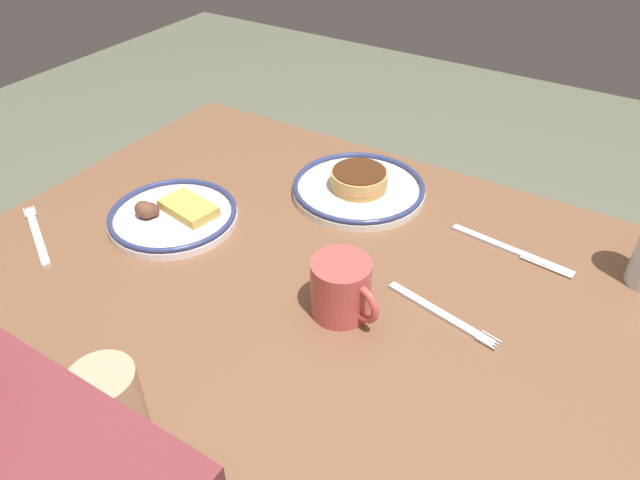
# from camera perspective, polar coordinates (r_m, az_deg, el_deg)

# --- Properties ---
(dining_table) EXTENTS (1.23, 0.83, 0.75)m
(dining_table) POSITION_cam_1_polar(r_m,az_deg,el_deg) (1.03, 0.84, -6.67)
(dining_table) COLOR brown
(dining_table) RESTS_ON ground_plane
(plate_near_main) EXTENTS (0.24, 0.24, 0.05)m
(plate_near_main) POSITION_cam_1_polar(r_m,az_deg,el_deg) (1.11, -14.21, 2.39)
(plate_near_main) COLOR white
(plate_near_main) RESTS_ON dining_table
(plate_center_pancakes) EXTENTS (0.26, 0.26, 0.05)m
(plate_center_pancakes) POSITION_cam_1_polar(r_m,az_deg,el_deg) (1.16, 3.82, 5.26)
(plate_center_pancakes) COLOR silver
(plate_center_pancakes) RESTS_ON dining_table
(coffee_mug) EXTENTS (0.12, 0.09, 0.09)m
(coffee_mug) POSITION_cam_1_polar(r_m,az_deg,el_deg) (0.87, 2.16, -4.70)
(coffee_mug) COLOR #BF4C47
(coffee_mug) RESTS_ON dining_table
(fork_near) EXTENTS (0.19, 0.06, 0.01)m
(fork_near) POSITION_cam_1_polar(r_m,az_deg,el_deg) (0.91, 11.92, -7.09)
(fork_near) COLOR silver
(fork_near) RESTS_ON dining_table
(fork_far) EXTENTS (0.18, 0.11, 0.01)m
(fork_far) POSITION_cam_1_polar(r_m,az_deg,el_deg) (1.16, -26.01, 0.49)
(fork_far) COLOR silver
(fork_far) RESTS_ON dining_table
(butter_knife) EXTENTS (0.22, 0.04, 0.01)m
(butter_knife) POSITION_cam_1_polar(r_m,az_deg,el_deg) (1.06, 18.20, -0.92)
(butter_knife) COLOR silver
(butter_knife) RESTS_ON dining_table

